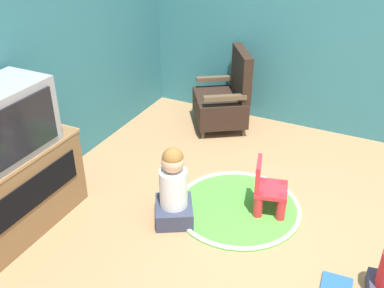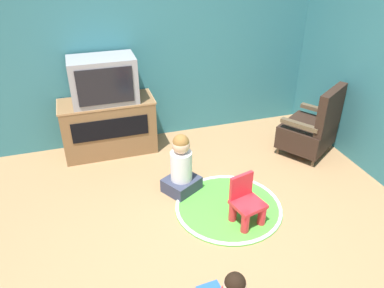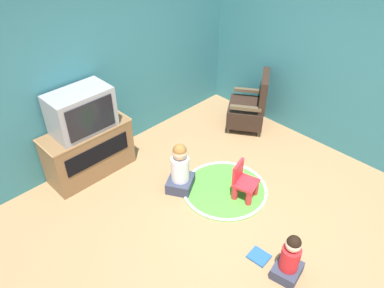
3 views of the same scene
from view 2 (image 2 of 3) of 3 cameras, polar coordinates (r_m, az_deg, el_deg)
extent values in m
plane|color=#9E754C|center=(3.50, 2.15, -15.84)|extent=(30.00, 30.00, 0.00)
cube|color=teal|center=(4.79, -11.05, 15.04)|extent=(5.34, 0.12, 2.62)
cube|color=brown|center=(4.82, -12.53, 2.63)|extent=(1.13, 0.47, 0.70)
cube|color=#A97C50|center=(4.67, -12.98, 6.32)|extent=(1.15, 0.48, 0.02)
cube|color=black|center=(4.56, -12.30, 2.26)|extent=(0.90, 0.01, 0.25)
cube|color=#939399|center=(4.57, -13.37, 9.51)|extent=(0.76, 0.45, 0.54)
cube|color=black|center=(4.35, -13.07, 8.53)|extent=(0.62, 0.02, 0.42)
cylinder|color=brown|center=(5.34, 15.63, 1.40)|extent=(0.04, 0.04, 0.10)
cylinder|color=brown|center=(4.90, 12.96, -0.91)|extent=(0.04, 0.04, 0.10)
cylinder|color=brown|center=(5.20, 20.24, -0.20)|extent=(0.04, 0.04, 0.10)
cylinder|color=brown|center=(4.76, 17.92, -2.72)|extent=(0.04, 0.04, 0.10)
cube|color=black|center=(4.95, 17.03, 1.40)|extent=(0.83, 0.81, 0.29)
cube|color=black|center=(4.71, 20.36, 4.86)|extent=(0.55, 0.41, 0.52)
cube|color=brown|center=(5.08, 18.73, 5.00)|extent=(0.32, 0.43, 0.05)
cube|color=brown|center=(4.61, 16.07, 2.80)|extent=(0.32, 0.43, 0.05)
cylinder|color=red|center=(3.61, 8.11, -11.71)|extent=(0.08, 0.08, 0.24)
cylinder|color=red|center=(3.72, 10.61, -10.51)|extent=(0.08, 0.08, 0.24)
cylinder|color=red|center=(3.72, 6.24, -10.08)|extent=(0.08, 0.08, 0.24)
cylinder|color=red|center=(3.83, 8.71, -8.98)|extent=(0.08, 0.08, 0.24)
cube|color=red|center=(3.65, 8.55, -9.05)|extent=(0.34, 0.33, 0.04)
cube|color=red|center=(3.64, 7.51, -6.30)|extent=(0.26, 0.10, 0.25)
cylinder|color=green|center=(3.94, 5.57, -9.54)|extent=(1.11, 1.11, 0.01)
torus|color=silver|center=(3.94, 5.58, -9.49)|extent=(1.10, 1.10, 0.04)
cube|color=#33384C|center=(4.12, -1.59, -6.17)|extent=(0.46, 0.44, 0.15)
cylinder|color=silver|center=(3.98, -1.64, -3.35)|extent=(0.23, 0.23, 0.33)
sphere|color=#D8AD8C|center=(3.85, -1.70, -0.18)|extent=(0.19, 0.19, 0.19)
sphere|color=olive|center=(3.83, -1.70, 0.25)|extent=(0.17, 0.17, 0.17)
sphere|color=beige|center=(2.64, 6.55, -20.67)|extent=(0.16, 0.16, 0.16)
sphere|color=black|center=(2.61, 6.58, -20.29)|extent=(0.14, 0.14, 0.14)
camera|label=1|loc=(2.47, -65.06, 12.26)|focal=42.00mm
camera|label=3|loc=(1.85, -102.91, 24.96)|focal=35.00mm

